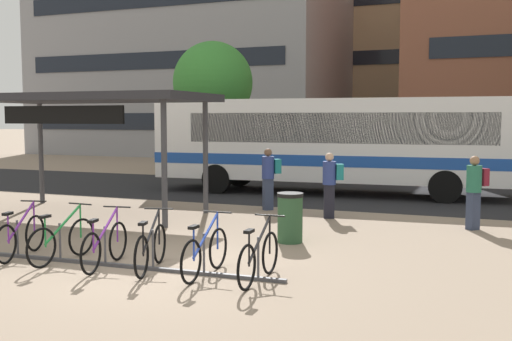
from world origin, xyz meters
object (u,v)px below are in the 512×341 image
object	(u,v)px
commuter_maroon_pack_0	(475,187)
city_bus	(329,142)
parked_bicycle_green_1	(62,240)
trash_bin	(290,218)
parked_bicycle_purple_0	(21,237)
parked_bicycle_black_3	(151,248)
commuter_teal_pack_4	(269,175)
parked_bicycle_black_5	(259,258)
transit_shelter	(93,102)
commuter_teal_pack_2	(331,181)
parked_bicycle_blue_4	(205,253)
street_tree_0	(213,83)
parked_bicycle_purple_2	(105,245)

from	to	relation	value
commuter_maroon_pack_0	city_bus	bearing A→B (deg)	-97.35
parked_bicycle_green_1	trash_bin	distance (m)	4.50
parked_bicycle_purple_0	commuter_maroon_pack_0	size ratio (longest dim) A/B	0.99
parked_bicycle_black_3	commuter_teal_pack_4	size ratio (longest dim) A/B	0.97
commuter_teal_pack_4	city_bus	bearing A→B (deg)	-139.56
commuter_maroon_pack_0	parked_bicycle_black_5	bearing A→B (deg)	12.73
transit_shelter	commuter_teal_pack_2	bearing A→B (deg)	13.67
city_bus	parked_bicycle_black_3	distance (m)	11.19
parked_bicycle_blue_4	street_tree_0	xyz separation A→B (m)	(-7.52, 16.16, 3.78)
parked_bicycle_purple_0	commuter_teal_pack_2	distance (m)	7.60
parked_bicycle_purple_2	commuter_teal_pack_4	world-z (taller)	commuter_teal_pack_4
parked_bicycle_green_1	city_bus	bearing A→B (deg)	-7.70
parked_bicycle_green_1	parked_bicycle_black_3	bearing A→B (deg)	-86.27
parked_bicycle_black_5	transit_shelter	bearing A→B (deg)	54.83
commuter_maroon_pack_0	trash_bin	size ratio (longest dim) A/B	1.66
parked_bicycle_black_3	transit_shelter	distance (m)	6.97
parked_bicycle_green_1	commuter_teal_pack_4	distance (m)	7.15
parked_bicycle_purple_0	parked_bicycle_green_1	distance (m)	0.94
commuter_maroon_pack_0	commuter_teal_pack_4	xyz separation A→B (m)	(-5.41, 1.02, 0.01)
commuter_teal_pack_4	commuter_maroon_pack_0	bearing A→B (deg)	128.86
parked_bicycle_black_3	parked_bicycle_blue_4	distance (m)	1.00
transit_shelter	street_tree_0	xyz separation A→B (m)	(-1.98, 11.58, 1.17)
city_bus	commuter_maroon_pack_0	bearing A→B (deg)	129.27
commuter_teal_pack_2	street_tree_0	size ratio (longest dim) A/B	0.28
parked_bicycle_purple_0	commuter_teal_pack_2	bearing A→B (deg)	-47.53
transit_shelter	trash_bin	bearing A→B (deg)	-15.90
transit_shelter	trash_bin	world-z (taller)	transit_shelter
commuter_teal_pack_2	trash_bin	world-z (taller)	commuter_teal_pack_2
parked_bicycle_blue_4	commuter_teal_pack_4	size ratio (longest dim) A/B	1.00
parked_bicycle_black_3	commuter_maroon_pack_0	distance (m)	7.78
parked_bicycle_purple_0	street_tree_0	world-z (taller)	street_tree_0
commuter_maroon_pack_0	commuter_teal_pack_2	bearing A→B (deg)	-54.68
parked_bicycle_purple_2	parked_bicycle_blue_4	world-z (taller)	same
commuter_teal_pack_4	transit_shelter	bearing A→B (deg)	-10.78
parked_bicycle_black_3	parked_bicycle_purple_2	bearing A→B (deg)	81.65
transit_shelter	commuter_maroon_pack_0	size ratio (longest dim) A/B	3.70
city_bus	parked_bicycle_purple_0	size ratio (longest dim) A/B	7.19
parked_bicycle_purple_2	parked_bicycle_black_5	xyz separation A→B (m)	(2.80, 0.11, 0.00)
commuter_teal_pack_2	commuter_maroon_pack_0	bearing A→B (deg)	154.27
commuter_teal_pack_2	commuter_teal_pack_4	xyz separation A→B (m)	(-1.94, 0.73, 0.02)
parked_bicycle_black_3	trash_bin	distance (m)	3.37
city_bus	commuter_teal_pack_2	xyz separation A→B (m)	(1.28, -4.88, -0.80)
parked_bicycle_purple_2	commuter_teal_pack_2	distance (m)	6.77
commuter_teal_pack_4	commuter_teal_pack_2	bearing A→B (deg)	118.91
parked_bicycle_black_3	trash_bin	world-z (taller)	trash_bin
parked_bicycle_purple_0	commuter_teal_pack_4	xyz separation A→B (m)	(2.34, 6.98, 0.61)
parked_bicycle_black_3	street_tree_0	xyz separation A→B (m)	(-6.52, 16.18, 3.78)
parked_bicycle_black_3	parked_bicycle_blue_4	bearing A→B (deg)	-102.96
commuter_maroon_pack_0	commuter_teal_pack_4	distance (m)	5.51
transit_shelter	commuter_maroon_pack_0	distance (m)	9.84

